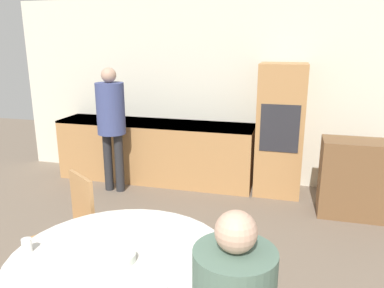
% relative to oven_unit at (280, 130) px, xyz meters
% --- Properties ---
extents(wall_back, '(6.67, 0.05, 2.60)m').
position_rel_oven_unit_xyz_m(wall_back, '(-0.71, 0.34, 0.43)').
color(wall_back, beige).
rests_on(wall_back, ground_plane).
extents(kitchen_counter, '(2.85, 0.60, 0.88)m').
position_rel_oven_unit_xyz_m(kitchen_counter, '(-1.76, -0.01, -0.41)').
color(kitchen_counter, '#AD7A47').
rests_on(kitchen_counter, ground_plane).
extents(oven_unit, '(0.60, 0.59, 1.73)m').
position_rel_oven_unit_xyz_m(oven_unit, '(0.00, 0.00, 0.00)').
color(oven_unit, '#AD7A47').
rests_on(oven_unit, ground_plane).
extents(sideboard, '(0.99, 0.45, 0.91)m').
position_rel_oven_unit_xyz_m(sideboard, '(1.00, -0.50, -0.41)').
color(sideboard, brown).
rests_on(sideboard, ground_plane).
extents(dining_table, '(1.36, 1.36, 0.73)m').
position_rel_oven_unit_xyz_m(dining_table, '(-0.81, -3.13, -0.35)').
color(dining_table, brown).
rests_on(dining_table, ground_plane).
extents(chair_far_left, '(0.56, 0.56, 0.96)m').
position_rel_oven_unit_xyz_m(chair_far_left, '(-1.53, -2.52, -0.33)').
color(chair_far_left, '#AD7A47').
rests_on(chair_far_left, ground_plane).
extents(person_standing, '(0.37, 0.37, 1.68)m').
position_rel_oven_unit_xyz_m(person_standing, '(-2.17, -0.53, 0.17)').
color(person_standing, '#262628').
rests_on(person_standing, ground_plane).
extents(cup, '(0.06, 0.06, 0.09)m').
position_rel_oven_unit_xyz_m(cup, '(-1.40, -3.22, -0.09)').
color(cup, white).
rests_on(cup, dining_table).
extents(bowl_centre, '(0.17, 0.17, 0.05)m').
position_rel_oven_unit_xyz_m(bowl_centre, '(-0.79, -3.16, -0.11)').
color(bowl_centre, silver).
rests_on(bowl_centre, dining_table).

